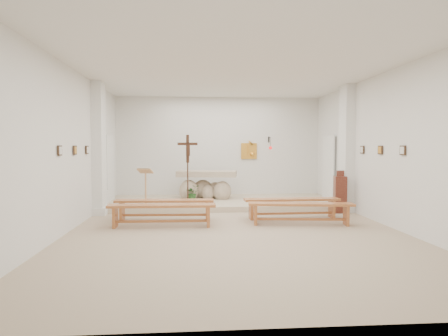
{
  "coord_description": "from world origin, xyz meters",
  "views": [
    {
      "loc": [
        -0.87,
        -8.79,
        1.79
      ],
      "look_at": [
        -0.08,
        1.6,
        1.24
      ],
      "focal_mm": 32.0,
      "sensor_mm": 36.0,
      "label": 1
    }
  ],
  "objects": [
    {
      "name": "bench_right_front",
      "position": [
        1.58,
        0.96,
        0.38
      ],
      "size": [
        2.41,
        0.45,
        0.51
      ],
      "rotation": [
        0.0,
        0.0,
        0.03
      ],
      "color": "#B05E33",
      "rests_on": "ground"
    },
    {
      "name": "radiator_right",
      "position": [
        3.43,
        2.7,
        0.27
      ],
      "size": [
        0.1,
        0.85,
        0.52
      ],
      "primitive_type": "cube",
      "color": "silver",
      "rests_on": "ground"
    },
    {
      "name": "station_frame_left_front",
      "position": [
        -3.47,
        -0.8,
        1.72
      ],
      "size": [
        0.03,
        0.2,
        0.2
      ],
      "primitive_type": "cube",
      "color": "#3A2719",
      "rests_on": "wall_left"
    },
    {
      "name": "station_frame_left_rear",
      "position": [
        -3.47,
        1.2,
        1.72
      ],
      "size": [
        0.03,
        0.2,
        0.2
      ],
      "primitive_type": "cube",
      "color": "#3A2719",
      "rests_on": "wall_left"
    },
    {
      "name": "bench_left_second",
      "position": [
        -1.58,
        0.14,
        0.38
      ],
      "size": [
        2.4,
        0.42,
        0.51
      ],
      "rotation": [
        0.0,
        0.0,
        -0.02
      ],
      "color": "#B05E33",
      "rests_on": "ground"
    },
    {
      "name": "potted_plant",
      "position": [
        -0.91,
        3.45,
        0.39
      ],
      "size": [
        0.51,
        0.47,
        0.47
      ],
      "primitive_type": "imported",
      "rotation": [
        0.0,
        0.0,
        0.26
      ],
      "color": "#255120",
      "rests_on": "sanctuary_platform"
    },
    {
      "name": "pilaster_left",
      "position": [
        -3.37,
        2.0,
        1.75
      ],
      "size": [
        0.26,
        0.55,
        3.5
      ],
      "primitive_type": "cube",
      "color": "white",
      "rests_on": "ground"
    },
    {
      "name": "radiator_left",
      "position": [
        -3.43,
        2.7,
        0.27
      ],
      "size": [
        0.1,
        0.85,
        0.52
      ],
      "primitive_type": "cube",
      "color": "silver",
      "rests_on": "ground"
    },
    {
      "name": "ground",
      "position": [
        0.0,
        0.0,
        0.0
      ],
      "size": [
        7.0,
        10.0,
        0.0
      ],
      "primitive_type": "cube",
      "color": "tan",
      "rests_on": "ground"
    },
    {
      "name": "wall_left",
      "position": [
        -3.49,
        0.0,
        1.75
      ],
      "size": [
        0.02,
        10.0,
        3.5
      ],
      "primitive_type": "cube",
      "color": "silver",
      "rests_on": "ground"
    },
    {
      "name": "station_frame_left_mid",
      "position": [
        -3.47,
        0.2,
        1.72
      ],
      "size": [
        0.03,
        0.2,
        0.2
      ],
      "primitive_type": "cube",
      "color": "#3A2719",
      "rests_on": "wall_left"
    },
    {
      "name": "wall_back",
      "position": [
        0.0,
        4.99,
        1.75
      ],
      "size": [
        7.0,
        0.02,
        3.5
      ],
      "primitive_type": "cube",
      "color": "silver",
      "rests_on": "ground"
    },
    {
      "name": "wall_right",
      "position": [
        3.49,
        0.0,
        1.75
      ],
      "size": [
        0.02,
        10.0,
        3.5
      ],
      "primitive_type": "cube",
      "color": "silver",
      "rests_on": "ground"
    },
    {
      "name": "lectern",
      "position": [
        -2.2,
        2.29,
        0.69
      ],
      "size": [
        0.45,
        0.4,
        1.09
      ],
      "rotation": [
        0.0,
        0.0,
        -0.23
      ],
      "color": "tan",
      "rests_on": "sanctuary_platform"
    },
    {
      "name": "sanctuary_platform",
      "position": [
        0.0,
        3.5,
        0.07
      ],
      "size": [
        6.98,
        3.0,
        0.15
      ],
      "primitive_type": "cube",
      "color": "#BAA58F",
      "rests_on": "ground"
    },
    {
      "name": "station_frame_right_rear",
      "position": [
        3.47,
        1.2,
        1.72
      ],
      "size": [
        0.03,
        0.2,
        0.2
      ],
      "primitive_type": "cube",
      "color": "#3A2719",
      "rests_on": "wall_right"
    },
    {
      "name": "sanctuary_lamp",
      "position": [
        1.75,
        4.71,
        1.81
      ],
      "size": [
        0.11,
        0.36,
        0.44
      ],
      "color": "black",
      "rests_on": "wall_back"
    },
    {
      "name": "ceiling",
      "position": [
        0.0,
        0.0,
        3.49
      ],
      "size": [
        7.0,
        10.0,
        0.02
      ],
      "primitive_type": "cube",
      "color": "silver",
      "rests_on": "wall_back"
    },
    {
      "name": "pilaster_right",
      "position": [
        3.37,
        2.0,
        1.75
      ],
      "size": [
        0.26,
        0.55,
        3.5
      ],
      "primitive_type": "cube",
      "color": "white",
      "rests_on": "ground"
    },
    {
      "name": "crucifix_stand",
      "position": [
        -1.04,
        3.02,
        1.31
      ],
      "size": [
        0.59,
        0.26,
        2.0
      ],
      "rotation": [
        0.0,
        0.0,
        0.33
      ],
      "color": "#371B11",
      "rests_on": "sanctuary_platform"
    },
    {
      "name": "donation_pedestal",
      "position": [
        3.1,
        1.73,
        0.51
      ],
      "size": [
        0.35,
        0.35,
        1.15
      ],
      "rotation": [
        0.0,
        0.0,
        -0.13
      ],
      "color": "#612C1B",
      "rests_on": "ground"
    },
    {
      "name": "station_frame_right_front",
      "position": [
        3.47,
        -0.8,
        1.72
      ],
      "size": [
        0.03,
        0.2,
        0.2
      ],
      "primitive_type": "cube",
      "color": "#3A2719",
      "rests_on": "wall_right"
    },
    {
      "name": "altar",
      "position": [
        -0.47,
        3.88,
        0.52
      ],
      "size": [
        1.96,
        1.02,
        0.97
      ],
      "rotation": [
        0.0,
        0.0,
        -0.16
      ],
      "color": "beige",
      "rests_on": "sanctuary_platform"
    },
    {
      "name": "station_frame_right_mid",
      "position": [
        3.47,
        0.2,
        1.72
      ],
      "size": [
        0.03,
        0.2,
        0.2
      ],
      "primitive_type": "cube",
      "color": "#3A2719",
      "rests_on": "wall_right"
    },
    {
      "name": "bench_left_front",
      "position": [
        -1.58,
        0.96,
        0.38
      ],
      "size": [
        2.41,
        0.49,
        0.51
      ],
      "rotation": [
        0.0,
        0.0,
        -0.05
      ],
      "color": "#B05E33",
      "rests_on": "ground"
    },
    {
      "name": "bench_right_second",
      "position": [
        1.58,
        0.14,
        0.38
      ],
      "size": [
        2.42,
        0.67,
        0.51
      ],
      "rotation": [
        0.0,
        0.0,
        -0.12
      ],
      "color": "#B05E33",
      "rests_on": "ground"
    },
    {
      "name": "gold_wall_relief",
      "position": [
        1.05,
        4.96,
        1.65
      ],
      "size": [
        0.55,
        0.04,
        0.55
      ],
      "primitive_type": "cube",
      "color": "gold",
      "rests_on": "wall_back"
    }
  ]
}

